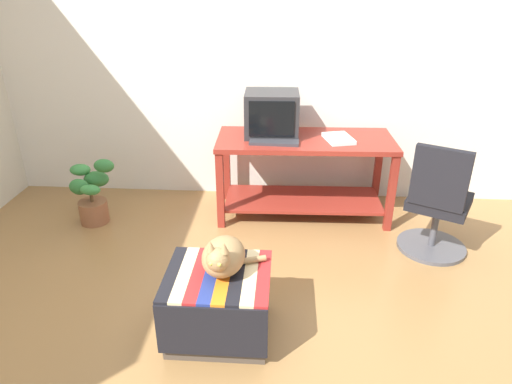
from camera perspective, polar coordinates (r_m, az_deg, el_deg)
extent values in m
plane|color=olive|center=(2.85, -2.39, -17.51)|extent=(14.00, 14.00, 0.00)
cube|color=silver|center=(4.18, 0.32, 16.55)|extent=(8.00, 0.10, 2.60)
cube|color=maroon|center=(3.78, -4.47, 0.15)|extent=(0.06, 0.06, 0.67)
cube|color=maroon|center=(3.88, 16.53, -0.21)|extent=(0.06, 0.06, 0.67)
cube|color=maroon|center=(4.37, 14.95, 2.89)|extent=(0.06, 0.06, 0.67)
cube|color=maroon|center=(4.28, -3.67, 3.26)|extent=(0.06, 0.06, 0.67)
cube|color=maroon|center=(4.10, 5.81, -0.93)|extent=(1.38, 0.57, 0.02)
cube|color=maroon|center=(3.89, 6.17, 6.42)|extent=(1.50, 0.67, 0.04)
cube|color=#28282B|center=(3.95, 1.93, 7.30)|extent=(0.32, 0.27, 0.02)
cube|color=#28282B|center=(3.90, 1.97, 9.74)|extent=(0.46, 0.38, 0.37)
cube|color=black|center=(3.71, 1.95, 9.09)|extent=(0.37, 0.02, 0.29)
cube|color=#333338|center=(3.74, 2.28, 6.27)|extent=(0.41, 0.17, 0.02)
cube|color=white|center=(3.86, 10.27, 6.59)|extent=(0.27, 0.32, 0.03)
cube|color=#4C4238|center=(2.76, -4.66, -13.81)|extent=(0.57, 0.50, 0.40)
cube|color=black|center=(2.53, -5.60, -17.01)|extent=(0.60, 0.01, 0.32)
cube|color=black|center=(2.68, -10.43, -9.96)|extent=(0.07, 0.54, 0.02)
cube|color=beige|center=(2.67, -8.85, -10.06)|extent=(0.07, 0.54, 0.02)
cube|color=#AD2323|center=(2.65, -7.25, -10.16)|extent=(0.07, 0.54, 0.02)
cube|color=navy|center=(2.64, -5.63, -10.26)|extent=(0.07, 0.54, 0.02)
cube|color=orange|center=(2.63, -4.00, -10.35)|extent=(0.07, 0.54, 0.02)
cube|color=black|center=(2.62, -2.36, -10.43)|extent=(0.07, 0.54, 0.02)
cube|color=beige|center=(2.62, -0.71, -10.50)|extent=(0.07, 0.54, 0.02)
cube|color=#AD2323|center=(2.61, 0.95, -10.56)|extent=(0.07, 0.54, 0.02)
ellipsoid|color=#9E7A4C|center=(2.59, -4.06, -7.99)|extent=(0.27, 0.34, 0.20)
sphere|color=#9E7A4C|center=(2.47, -4.77, -8.42)|extent=(0.13, 0.13, 0.13)
cylinder|color=#9E7A4C|center=(2.69, -1.43, -8.60)|extent=(0.25, 0.12, 0.04)
cone|color=#9E7A4C|center=(2.43, -5.67, -6.78)|extent=(0.05, 0.05, 0.06)
cone|color=#9E7A4C|center=(2.42, -4.00, -6.95)|extent=(0.05, 0.05, 0.06)
sphere|color=#C6D151|center=(2.42, -5.66, -8.91)|extent=(0.02, 0.02, 0.02)
sphere|color=#C6D151|center=(2.41, -4.59, -9.04)|extent=(0.02, 0.02, 0.02)
cylinder|color=brown|center=(4.19, -19.57, -2.32)|extent=(0.24, 0.24, 0.20)
cylinder|color=brown|center=(4.12, -19.88, -0.37)|extent=(0.03, 0.03, 0.12)
ellipsoid|color=#2D7033|center=(3.99, -18.45, 3.12)|extent=(0.17, 0.11, 0.11)
ellipsoid|color=#2D7033|center=(4.15, -19.30, 1.54)|extent=(0.22, 0.16, 0.13)
ellipsoid|color=#38843D|center=(4.18, -21.09, 2.60)|extent=(0.18, 0.13, 0.10)
ellipsoid|color=#2D7033|center=(4.09, -21.20, 0.61)|extent=(0.17, 0.11, 0.14)
ellipsoid|color=#38843D|center=(3.98, -19.98, 0.25)|extent=(0.17, 0.09, 0.09)
cylinder|color=#4C4C51|center=(3.87, 20.98, -6.35)|extent=(0.52, 0.52, 0.03)
cylinder|color=#4C4C51|center=(3.78, 21.41, -3.95)|extent=(0.05, 0.05, 0.34)
cube|color=black|center=(3.69, 21.92, -1.10)|extent=(0.57, 0.57, 0.08)
cube|color=black|center=(3.42, 21.98, 1.59)|extent=(0.36, 0.23, 0.44)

